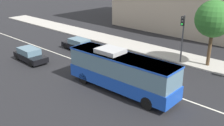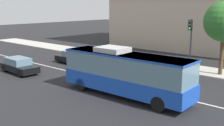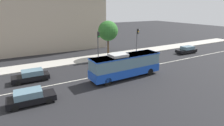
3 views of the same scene
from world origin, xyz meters
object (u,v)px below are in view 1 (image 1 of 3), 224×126
Objects in this scene: sedan_black_ahead at (30,55)px; traffic_light_mid_block at (182,31)px; sedan_black_behind at (78,44)px; street_tree_kerbside_left at (214,19)px; transit_bus at (121,71)px.

traffic_light_mid_block reaches higher than sedan_black_ahead.
traffic_light_mid_block is (11.69, 4.35, 2.84)m from sedan_black_behind.
sedan_black_ahead and sedan_black_behind have the same top height.
street_tree_kerbside_left reaches higher than sedan_black_behind.
transit_bus is 2.21× the size of sedan_black_ahead.
sedan_black_ahead is 19.59m from street_tree_kerbside_left.
sedan_black_ahead is at bearing -48.31° from traffic_light_mid_block.
sedan_black_behind is at bearing -158.83° from street_tree_kerbside_left.
street_tree_kerbside_left is (2.99, 10.44, 3.18)m from transit_bus.
sedan_black_behind is at bearing 84.90° from sedan_black_ahead.
street_tree_kerbside_left reaches higher than sedan_black_ahead.
sedan_black_ahead is 0.66× the size of street_tree_kerbside_left.
sedan_black_ahead is 16.60m from traffic_light_mid_block.
sedan_black_behind is at bearing -68.28° from traffic_light_mid_block.
sedan_black_behind is 15.90m from street_tree_kerbside_left.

